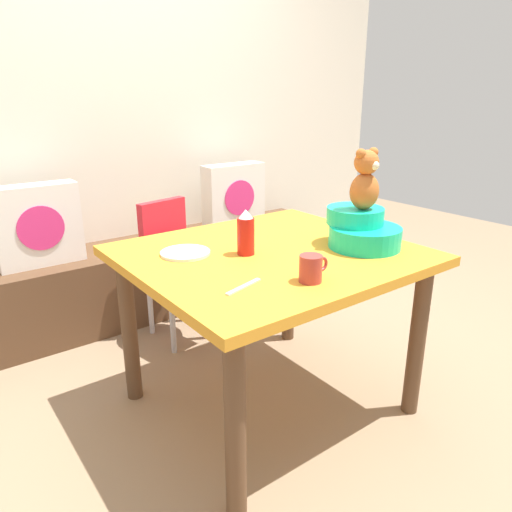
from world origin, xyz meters
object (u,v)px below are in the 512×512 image
(dining_table, at_px, (270,275))
(infant_seat_teal, at_px, (361,230))
(highchair, at_px, (178,251))
(pillow_floral_left, at_px, (38,225))
(book_stack, at_px, (163,235))
(dinner_plate_near, at_px, (185,253))
(pillow_floral_right, at_px, (234,196))
(teddy_bear, at_px, (365,181))
(ketchup_bottle, at_px, (246,233))
(coffee_mug, at_px, (311,268))

(dining_table, relative_size, infant_seat_teal, 3.41)
(highchair, bearing_deg, pillow_floral_left, 146.18)
(book_stack, distance_m, dinner_plate_near, 1.19)
(pillow_floral_right, distance_m, teddy_bear, 1.49)
(pillow_floral_left, xyz_separation_m, book_stack, (0.74, 0.02, -0.19))
(pillow_floral_right, bearing_deg, teddy_bear, -102.60)
(dining_table, distance_m, dinner_plate_near, 0.37)
(book_stack, distance_m, ketchup_bottle, 1.30)
(highchair, height_order, ketchup_bottle, ketchup_bottle)
(pillow_floral_right, height_order, teddy_bear, teddy_bear)
(book_stack, xyz_separation_m, infant_seat_teal, (0.23, -1.44, 0.32))
(book_stack, bearing_deg, coffee_mug, -97.65)
(pillow_floral_right, bearing_deg, dining_table, -118.13)
(infant_seat_teal, bearing_deg, dinner_plate_near, 151.54)
(highchair, distance_m, infant_seat_teal, 1.10)
(pillow_floral_right, relative_size, coffee_mug, 3.67)
(ketchup_bottle, distance_m, dinner_plate_near, 0.26)
(dining_table, bearing_deg, ketchup_bottle, 165.33)
(highchair, distance_m, teddy_bear, 1.17)
(ketchup_bottle, height_order, coffee_mug, ketchup_bottle)
(highchair, bearing_deg, teddy_bear, -71.03)
(teddy_bear, relative_size, dinner_plate_near, 1.25)
(infant_seat_teal, height_order, coffee_mug, infant_seat_teal)
(ketchup_bottle, relative_size, dinner_plate_near, 0.92)
(pillow_floral_left, bearing_deg, pillow_floral_right, 0.00)
(book_stack, relative_size, dinner_plate_near, 1.00)
(highchair, xyz_separation_m, coffee_mug, (-0.10, -1.17, 0.27))
(dining_table, height_order, dinner_plate_near, dinner_plate_near)
(dining_table, bearing_deg, pillow_floral_right, 61.87)
(book_stack, bearing_deg, infant_seat_teal, -81.00)
(book_stack, distance_m, teddy_bear, 1.55)
(pillow_floral_right, xyz_separation_m, dinner_plate_near, (-0.97, -1.07, 0.07))
(pillow_floral_left, xyz_separation_m, teddy_bear, (0.97, -1.42, 0.34))
(infant_seat_teal, distance_m, teddy_bear, 0.21)
(pillow_floral_left, relative_size, dining_table, 0.39)
(highchair, bearing_deg, coffee_mug, -94.84)
(pillow_floral_right, distance_m, dining_table, 1.41)
(coffee_mug, distance_m, dinner_plate_near, 0.56)
(pillow_floral_left, bearing_deg, book_stack, 1.63)
(dining_table, height_order, ketchup_bottle, ketchup_bottle)
(highchair, relative_size, dinner_plate_near, 3.95)
(book_stack, bearing_deg, highchair, -104.97)
(book_stack, xyz_separation_m, teddy_bear, (0.23, -1.44, 0.53))
(pillow_floral_right, height_order, highchair, pillow_floral_right)
(infant_seat_teal, relative_size, dinner_plate_near, 1.65)
(book_stack, distance_m, highchair, 0.45)
(pillow_floral_left, xyz_separation_m, ketchup_bottle, (0.51, -1.21, 0.15))
(ketchup_bottle, bearing_deg, dinner_plate_near, 143.55)
(book_stack, height_order, coffee_mug, coffee_mug)
(infant_seat_teal, distance_m, coffee_mug, 0.47)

